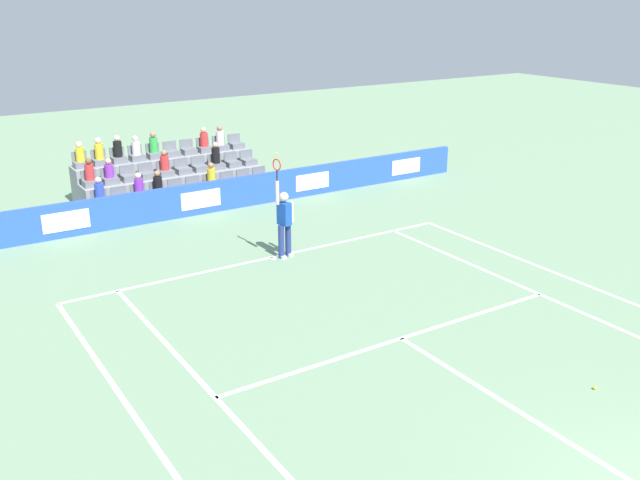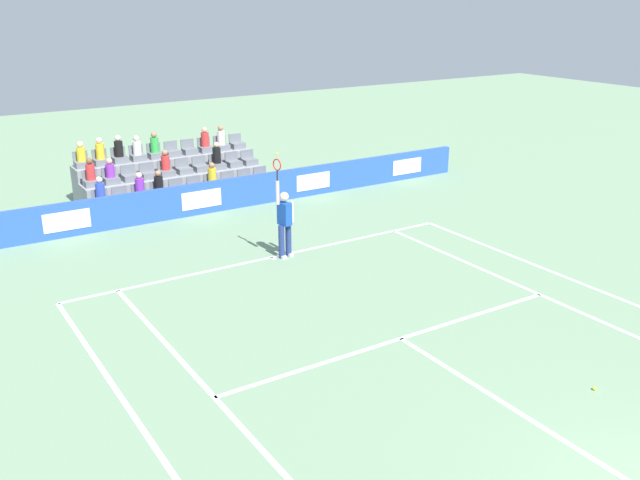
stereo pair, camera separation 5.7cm
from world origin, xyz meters
TOP-DOWN VIEW (x-y plane):
  - line_baseline at (0.00, -11.89)m, footprint 10.97×0.10m
  - line_service at (0.00, -6.40)m, footprint 8.23×0.10m
  - line_centre_service at (0.00, -3.20)m, footprint 0.10×6.40m
  - line_singles_sideline_left at (4.12, -5.95)m, footprint 0.10×11.89m
  - line_singles_sideline_right at (-4.12, -5.95)m, footprint 0.10×11.89m
  - line_doubles_sideline_left at (5.49, -5.95)m, footprint 0.10×11.89m
  - line_doubles_sideline_right at (-5.49, -5.95)m, footprint 0.10×11.89m
  - line_centre_mark at (0.00, -11.79)m, footprint 0.10×0.20m
  - sponsor_barrier at (-0.00, -16.53)m, footprint 20.67×0.22m
  - tennis_player at (-0.34, -11.73)m, footprint 0.53×0.40m
  - stadium_stand at (0.03, -18.84)m, footprint 6.20×2.85m
  - loose_tennis_ball at (-1.66, -3.02)m, footprint 0.07×0.07m

SIDE VIEW (x-z plane):
  - line_baseline at x=0.00m, z-range 0.00..0.01m
  - line_service at x=0.00m, z-range 0.00..0.01m
  - line_centre_service at x=0.00m, z-range 0.00..0.01m
  - line_singles_sideline_left at x=4.12m, z-range 0.00..0.01m
  - line_singles_sideline_right at x=-4.12m, z-range 0.00..0.01m
  - line_doubles_sideline_left at x=5.49m, z-range 0.00..0.01m
  - line_doubles_sideline_right at x=-5.49m, z-range 0.00..0.01m
  - line_centre_mark at x=0.00m, z-range 0.00..0.01m
  - loose_tennis_ball at x=-1.66m, z-range 0.00..0.07m
  - sponsor_barrier at x=0.00m, z-range 0.00..1.00m
  - stadium_stand at x=0.03m, z-range -0.52..1.66m
  - tennis_player at x=-0.34m, z-range -0.43..2.42m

